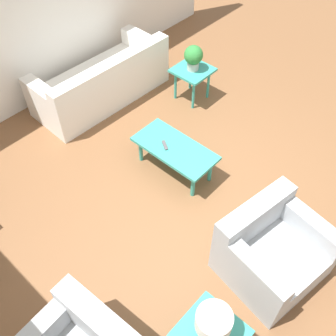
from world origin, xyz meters
The scene contains 9 objects.
ground_plane centered at (0.00, 0.00, 0.00)m, with size 14.00×14.00×0.00m, color brown.
wall_right centered at (3.06, 0.00, 1.35)m, with size 0.12×7.20×2.70m.
sofa centered at (2.29, -0.59, 0.30)m, with size 0.93×2.09×0.79m.
armchair centered at (-1.13, 0.17, 0.31)m, with size 1.02×1.09×0.79m.
coffee_table centered at (0.51, -0.21, 0.36)m, with size 1.06×0.51×0.41m.
side_table_plant centered at (1.31, -1.51, 0.44)m, with size 0.52×0.52×0.52m.
potted_plant centered at (1.31, -1.51, 0.73)m, with size 0.27×0.27×0.37m.
table_lamp centered at (-1.22, 1.29, 0.75)m, with size 0.29×0.29×0.36m.
remote_control centered at (0.61, -0.14, 0.42)m, with size 0.16×0.12×0.02m.
Camera 1 is at (-1.72, 2.37, 3.85)m, focal length 42.00 mm.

